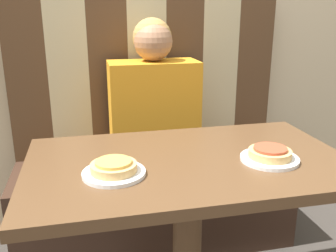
{
  "coord_description": "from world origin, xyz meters",
  "views": [
    {
      "loc": [
        -0.31,
        -1.09,
        1.17
      ],
      "look_at": [
        0.0,
        0.31,
        0.72
      ],
      "focal_mm": 40.0,
      "sensor_mm": 36.0,
      "label": 1
    }
  ],
  "objects_px": {
    "plate_right": "(269,159)",
    "plate_left": "(114,173)",
    "person": "(154,99)",
    "pizza_right": "(270,153)",
    "pizza_left": "(114,166)"
  },
  "relations": [
    {
      "from": "person",
      "to": "pizza_left",
      "type": "relative_size",
      "value": 5.11
    },
    {
      "from": "plate_left",
      "to": "pizza_left",
      "type": "relative_size",
      "value": 1.36
    },
    {
      "from": "plate_left",
      "to": "plate_right",
      "type": "distance_m",
      "value": 0.5
    },
    {
      "from": "person",
      "to": "plate_right",
      "type": "distance_m",
      "value": 0.73
    },
    {
      "from": "plate_right",
      "to": "pizza_right",
      "type": "bearing_deg",
      "value": -153.43
    },
    {
      "from": "plate_left",
      "to": "pizza_right",
      "type": "distance_m",
      "value": 0.5
    },
    {
      "from": "person",
      "to": "pizza_left",
      "type": "distance_m",
      "value": 0.73
    },
    {
      "from": "plate_right",
      "to": "pizza_left",
      "type": "distance_m",
      "value": 0.5
    },
    {
      "from": "plate_right",
      "to": "pizza_right",
      "type": "relative_size",
      "value": 1.36
    },
    {
      "from": "person",
      "to": "pizza_right",
      "type": "height_order",
      "value": "person"
    },
    {
      "from": "plate_right",
      "to": "pizza_left",
      "type": "xyz_separation_m",
      "value": [
        -0.5,
        -0.0,
        0.02
      ]
    },
    {
      "from": "plate_right",
      "to": "pizza_left",
      "type": "height_order",
      "value": "pizza_left"
    },
    {
      "from": "plate_left",
      "to": "plate_right",
      "type": "bearing_deg",
      "value": 0.0
    },
    {
      "from": "plate_right",
      "to": "plate_left",
      "type": "bearing_deg",
      "value": 180.0
    },
    {
      "from": "person",
      "to": "pizza_right",
      "type": "relative_size",
      "value": 5.11
    }
  ]
}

